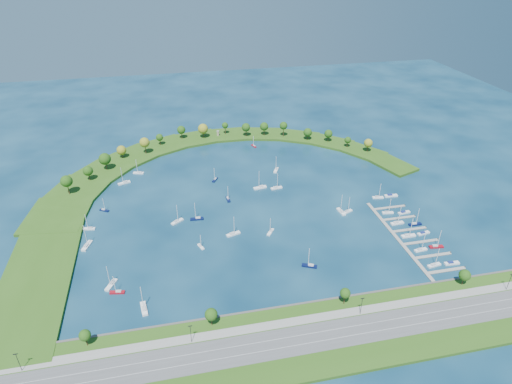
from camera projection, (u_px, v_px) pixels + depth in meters
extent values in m
plane|color=#06233C|center=(250.00, 201.00, 299.98)|extent=(700.00, 700.00, 0.00)
cube|color=#2D5316|center=(306.00, 340.00, 194.66)|extent=(420.00, 42.00, 1.60)
cube|color=#474442|center=(292.00, 306.00, 212.80)|extent=(420.00, 1.20, 1.80)
cube|color=#515154|center=(306.00, 339.00, 194.23)|extent=(420.00, 16.00, 0.12)
cube|color=gray|center=(298.00, 321.00, 203.53)|extent=(420.00, 5.00, 0.12)
cube|color=silver|center=(307.00, 343.00, 192.08)|extent=(420.00, 0.15, 0.02)
cube|color=silver|center=(304.00, 335.00, 196.31)|extent=(420.00, 0.15, 0.02)
cylinder|color=#382314|center=(86.00, 341.00, 190.13)|extent=(0.56, 0.56, 4.90)
sphere|color=#1D4B12|center=(85.00, 336.00, 188.38)|extent=(5.20, 5.20, 5.20)
cylinder|color=#382314|center=(212.00, 321.00, 200.05)|extent=(0.56, 0.56, 5.25)
sphere|color=#1D4B12|center=(211.00, 315.00, 198.13)|extent=(6.00, 6.00, 6.00)
cylinder|color=#382314|center=(344.00, 299.00, 211.79)|extent=(0.56, 0.56, 5.60)
sphere|color=#1D4B12|center=(345.00, 294.00, 209.86)|extent=(5.20, 5.20, 5.20)
cylinder|color=#382314|center=(463.00, 281.00, 223.79)|extent=(0.56, 0.56, 4.90)
sphere|color=#1D4B12|center=(465.00, 276.00, 221.96)|extent=(6.00, 6.00, 6.00)
cylinder|color=black|center=(19.00, 362.00, 177.54)|extent=(0.24, 0.24, 10.00)
cylinder|color=black|center=(191.00, 334.00, 190.27)|extent=(0.24, 0.24, 10.00)
cylinder|color=black|center=(361.00, 306.00, 204.82)|extent=(0.24, 0.24, 10.00)
cylinder|color=black|center=(509.00, 282.00, 219.38)|extent=(0.24, 0.24, 10.00)
cube|color=#2D5316|center=(57.00, 215.00, 283.03)|extent=(43.73, 48.72, 2.00)
cube|color=#2D5316|center=(77.00, 192.00, 309.65)|extent=(50.23, 54.30, 2.00)
cube|color=#2D5316|center=(102.00, 172.00, 335.19)|extent=(54.07, 56.09, 2.00)
cube|color=#2D5316|center=(130.00, 158.00, 358.18)|extent=(55.20, 54.07, 2.00)
cube|color=#2D5316|center=(162.00, 147.00, 377.28)|extent=(53.65, 48.47, 2.00)
cube|color=#2D5316|center=(194.00, 139.00, 391.38)|extent=(49.62, 39.75, 2.00)
cube|color=#2D5316|center=(227.00, 135.00, 399.68)|extent=(44.32, 29.96, 2.00)
cube|color=#2D5316|center=(260.00, 134.00, 401.68)|extent=(49.49, 38.05, 2.00)
cube|color=#2D5316|center=(294.00, 136.00, 397.28)|extent=(51.13, 44.12, 2.00)
cube|color=#2D5316|center=(326.00, 142.00, 386.73)|extent=(49.19, 47.96, 2.00)
cube|color=#2D5316|center=(358.00, 150.00, 370.64)|extent=(43.90, 49.49, 2.00)
cube|color=#2D5316|center=(388.00, 163.00, 349.94)|extent=(35.67, 48.74, 2.00)
cube|color=#2D5316|center=(39.00, 270.00, 236.17)|extent=(36.00, 130.81, 1.90)
cylinder|color=#382314|center=(68.00, 189.00, 302.50)|extent=(0.56, 0.56, 8.62)
sphere|color=#1D4B12|center=(66.00, 181.00, 299.51)|extent=(8.24, 8.24, 8.24)
cylinder|color=#382314|center=(89.00, 176.00, 320.74)|extent=(0.56, 0.56, 6.26)
sphere|color=#1D4B12|center=(88.00, 171.00, 318.44)|extent=(7.31, 7.31, 7.31)
cylinder|color=#382314|center=(106.00, 165.00, 335.26)|extent=(0.56, 0.56, 7.35)
sphere|color=#1D4B12|center=(105.00, 159.00, 332.50)|extent=(9.15, 9.15, 9.15)
cylinder|color=#382314|center=(122.00, 155.00, 354.28)|extent=(0.56, 0.56, 5.19)
sphere|color=olive|center=(121.00, 150.00, 352.20)|extent=(7.71, 7.71, 7.71)
cylinder|color=#382314|center=(145.00, 149.00, 360.40)|extent=(0.56, 0.56, 8.41)
sphere|color=olive|center=(145.00, 142.00, 357.47)|extent=(8.24, 8.24, 8.24)
cylinder|color=#382314|center=(160.00, 142.00, 376.36)|extent=(0.56, 0.56, 5.89)
sphere|color=#1D4B12|center=(160.00, 137.00, 374.26)|extent=(6.19, 6.19, 6.19)
cylinder|color=#382314|center=(182.00, 135.00, 388.37)|extent=(0.56, 0.56, 6.83)
sphere|color=#1D4B12|center=(181.00, 130.00, 385.92)|extent=(7.35, 7.35, 7.35)
cylinder|color=#382314|center=(203.00, 134.00, 390.00)|extent=(0.56, 0.56, 6.80)
sphere|color=olive|center=(203.00, 129.00, 387.39)|extent=(9.06, 9.06, 9.06)
cylinder|color=#382314|center=(225.00, 130.00, 397.54)|extent=(0.56, 0.56, 7.23)
sphere|color=#1D4B12|center=(225.00, 125.00, 395.16)|extent=(5.65, 5.65, 5.65)
cylinder|color=#382314|center=(246.00, 133.00, 392.87)|extent=(0.56, 0.56, 7.11)
sphere|color=#1D4B12|center=(246.00, 127.00, 390.32)|extent=(7.60, 7.60, 7.60)
cylinder|color=#382314|center=(264.00, 132.00, 394.93)|extent=(0.56, 0.56, 7.00)
sphere|color=#1D4B12|center=(264.00, 126.00, 392.42)|extent=(7.61, 7.61, 7.61)
cylinder|color=#382314|center=(283.00, 132.00, 391.86)|extent=(0.56, 0.56, 9.04)
sphere|color=#1D4B12|center=(284.00, 126.00, 388.89)|extent=(7.03, 7.03, 7.03)
cylinder|color=#382314|center=(307.00, 137.00, 386.46)|extent=(0.56, 0.56, 5.51)
sphere|color=#1D4B12|center=(308.00, 132.00, 384.32)|extent=(7.55, 7.55, 7.55)
cylinder|color=#382314|center=(328.00, 138.00, 382.84)|extent=(0.56, 0.56, 5.93)
sphere|color=#1D4B12|center=(328.00, 134.00, 380.63)|extent=(7.21, 7.21, 7.21)
cylinder|color=#382314|center=(347.00, 144.00, 372.54)|extent=(0.56, 0.56, 5.47)
sphere|color=#1D4B12|center=(348.00, 140.00, 370.60)|extent=(5.63, 5.63, 5.63)
cylinder|color=#382314|center=(368.00, 148.00, 364.15)|extent=(0.56, 0.56, 6.44)
sphere|color=olive|center=(368.00, 143.00, 361.81)|extent=(7.23, 7.23, 7.23)
cylinder|color=gray|center=(218.00, 133.00, 395.05)|extent=(2.20, 2.20, 4.24)
cylinder|color=gray|center=(218.00, 131.00, 393.91)|extent=(2.60, 2.60, 0.30)
cube|color=gray|center=(397.00, 238.00, 262.38)|extent=(2.20, 82.00, 0.40)
cube|color=gray|center=(447.00, 270.00, 236.66)|extent=(22.00, 2.00, 0.40)
cylinder|color=#382314|center=(465.00, 267.00, 238.51)|extent=(0.36, 0.36, 1.60)
cube|color=gray|center=(433.00, 255.00, 247.83)|extent=(22.00, 2.00, 0.40)
cylinder|color=#382314|center=(451.00, 253.00, 249.68)|extent=(0.36, 0.36, 1.60)
cube|color=gray|center=(421.00, 242.00, 258.99)|extent=(22.00, 2.00, 0.40)
cylinder|color=#382314|center=(438.00, 239.00, 260.85)|extent=(0.36, 0.36, 1.60)
cube|color=gray|center=(410.00, 229.00, 270.16)|extent=(22.00, 2.00, 0.40)
cylinder|color=#382314|center=(426.00, 227.00, 272.02)|extent=(0.36, 0.36, 1.60)
cube|color=gray|center=(399.00, 218.00, 281.33)|extent=(22.00, 2.00, 0.40)
cylinder|color=#382314|center=(415.00, 216.00, 283.19)|extent=(0.36, 0.36, 1.60)
cube|color=gray|center=(390.00, 207.00, 292.50)|extent=(22.00, 2.00, 0.40)
cylinder|color=#382314|center=(405.00, 205.00, 294.36)|extent=(0.36, 0.36, 1.60)
cube|color=white|center=(233.00, 234.00, 265.62)|extent=(9.08, 5.09, 1.05)
cube|color=#B8B8BC|center=(232.00, 233.00, 264.79)|extent=(3.45, 2.60, 0.74)
cylinder|color=silver|center=(234.00, 225.00, 262.71)|extent=(0.32, 0.32, 11.82)
cube|color=white|center=(276.00, 188.00, 315.09)|extent=(8.74, 3.54, 1.02)
cube|color=#B8B8BC|center=(275.00, 187.00, 314.40)|extent=(3.18, 2.06, 0.71)
cylinder|color=silver|center=(278.00, 180.00, 312.17)|extent=(0.32, 0.32, 11.46)
cube|color=white|center=(260.00, 188.00, 315.47)|extent=(9.99, 4.35, 1.16)
cube|color=#B8B8BC|center=(261.00, 186.00, 315.29)|extent=(3.66, 2.46, 0.81)
cylinder|color=silver|center=(259.00, 179.00, 311.66)|extent=(0.32, 0.32, 13.04)
cube|color=white|center=(347.00, 212.00, 287.64)|extent=(7.87, 4.97, 0.92)
cube|color=#B8B8BC|center=(347.00, 211.00, 286.87)|extent=(3.05, 2.43, 0.64)
cylinder|color=silver|center=(349.00, 204.00, 285.13)|extent=(0.32, 0.32, 10.32)
cube|color=#09113A|center=(197.00, 219.00, 280.13)|extent=(8.68, 2.95, 1.02)
cube|color=#B8B8BC|center=(198.00, 218.00, 279.80)|extent=(3.09, 1.87, 0.72)
cylinder|color=silver|center=(195.00, 211.00, 276.90)|extent=(0.32, 0.32, 11.53)
cube|color=white|center=(139.00, 173.00, 335.61)|extent=(8.42, 4.53, 0.97)
cube|color=#B8B8BC|center=(139.00, 172.00, 335.14)|extent=(3.18, 2.35, 0.68)
cylinder|color=silver|center=(137.00, 166.00, 332.67)|extent=(0.32, 0.32, 10.95)
cube|color=white|center=(124.00, 183.00, 321.68)|extent=(9.34, 5.71, 1.09)
cube|color=#B8B8BC|center=(125.00, 181.00, 321.65)|extent=(3.60, 2.82, 0.76)
cylinder|color=silver|center=(122.00, 175.00, 318.00)|extent=(0.32, 0.32, 12.21)
cube|color=white|center=(111.00, 285.00, 226.34)|extent=(6.31, 9.33, 1.10)
cube|color=#B8B8BC|center=(112.00, 282.00, 226.64)|extent=(3.01, 3.66, 0.77)
cylinder|color=silver|center=(108.00, 276.00, 222.36)|extent=(0.32, 0.32, 12.33)
cube|color=maroon|center=(117.00, 292.00, 221.71)|extent=(7.82, 3.41, 0.91)
cube|color=#B8B8BC|center=(119.00, 291.00, 221.35)|extent=(2.87, 1.92, 0.64)
cylinder|color=silver|center=(114.00, 284.00, 218.90)|extent=(0.32, 0.32, 10.22)
cube|color=#09113A|center=(215.00, 180.00, 326.01)|extent=(5.37, 7.24, 0.86)
cube|color=#B8B8BC|center=(215.00, 179.00, 326.23)|extent=(2.49, 2.89, 0.61)
cylinder|color=silver|center=(214.00, 174.00, 322.88)|extent=(0.32, 0.32, 9.73)
cube|color=white|center=(276.00, 170.00, 339.55)|extent=(5.89, 8.77, 1.03)
cube|color=#B8B8BC|center=(276.00, 169.00, 339.84)|extent=(2.82, 3.44, 0.72)
cylinder|color=silver|center=(276.00, 163.00, 335.82)|extent=(0.32, 0.32, 11.59)
cube|color=white|center=(89.00, 229.00, 270.64)|extent=(7.72, 3.45, 0.89)
cube|color=#B8B8BC|center=(90.00, 228.00, 270.27)|extent=(2.84, 1.93, 0.63)
cylinder|color=silver|center=(86.00, 221.00, 267.88)|extent=(0.32, 0.32, 10.07)
cube|color=#09113A|center=(104.00, 210.00, 289.18)|extent=(6.69, 5.10, 0.80)
cube|color=#B8B8BC|center=(103.00, 209.00, 289.03)|extent=(2.68, 2.34, 0.56)
cylinder|color=silver|center=(104.00, 204.00, 286.56)|extent=(0.32, 0.32, 9.04)
cube|color=white|center=(177.00, 222.00, 277.39)|extent=(8.35, 6.99, 1.03)
cube|color=#B8B8BC|center=(176.00, 221.00, 276.40)|extent=(3.42, 3.13, 0.72)
cylinder|color=silver|center=(177.00, 213.00, 274.68)|extent=(0.32, 0.32, 11.58)
cube|color=maroon|center=(254.00, 146.00, 379.80)|extent=(3.81, 6.79, 0.79)
cube|color=#B8B8BC|center=(254.00, 146.00, 378.98)|extent=(1.94, 2.58, 0.55)
cylinder|color=silver|center=(253.00, 141.00, 377.78)|extent=(0.32, 0.32, 8.84)
cube|color=#09113A|center=(309.00, 266.00, 239.62)|extent=(8.59, 5.74, 1.01)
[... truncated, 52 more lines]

